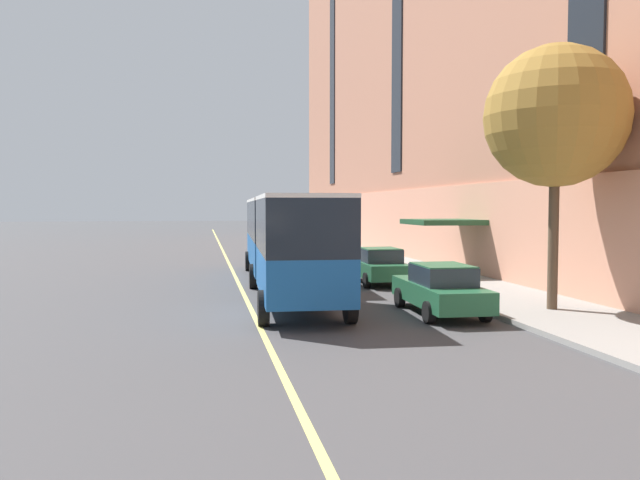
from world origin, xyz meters
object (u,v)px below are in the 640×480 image
Objects in this scene: parked_car_champagne_4 at (339,253)px; street_tree_mid_block at (556,117)px; parked_car_green_0 at (379,266)px; parked_car_green_3 at (440,289)px; city_bus at (284,236)px; parked_car_black_2 at (318,246)px.

parked_car_champagne_4 is 0.59× the size of street_tree_mid_block.
street_tree_mid_block is at bearing -68.79° from parked_car_green_0.
street_tree_mid_block is at bearing -9.00° from parked_car_green_3.
parked_car_black_2 is (4.13, 14.73, -1.34)m from city_bus.
parked_car_green_3 is 6.31m from street_tree_mid_block.
parked_car_green_0 is at bearing -89.07° from parked_car_champagne_4.
city_bus is 3.82× the size of parked_car_green_3.
parked_car_black_2 is at bearing 90.35° from parked_car_green_0.
parked_car_green_3 is 0.60× the size of street_tree_mid_block.
parked_car_champagne_4 is at bearing 90.93° from parked_car_green_0.
city_bus is 4.22× the size of parked_car_black_2.
parked_car_black_2 is 0.91× the size of parked_car_green_3.
parked_car_black_2 is 0.91× the size of parked_car_champagne_4.
city_bus is at bearing 135.00° from street_tree_mid_block.
parked_car_green_3 is at bearing -90.48° from parked_car_black_2.
parked_car_green_0 is 7.30m from parked_car_champagne_4.
city_bus is 8.01m from parked_car_green_3.
parked_car_green_0 is 10.24m from street_tree_mid_block.
parked_car_champagne_4 is at bearing -90.30° from parked_car_black_2.
parked_car_green_0 is at bearing -89.65° from parked_car_black_2.
street_tree_mid_block is (3.26, -22.12, 5.26)m from parked_car_black_2.
parked_car_black_2 and parked_car_champagne_4 have the same top height.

